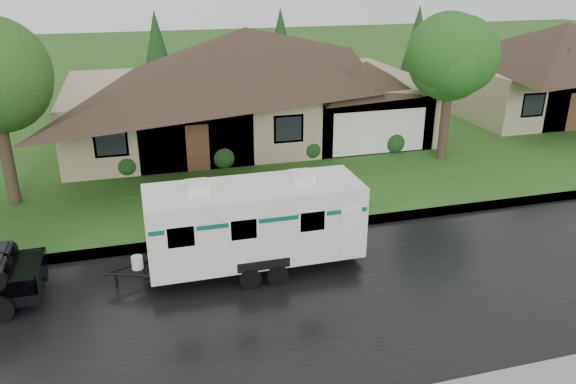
# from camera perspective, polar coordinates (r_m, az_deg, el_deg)

# --- Properties ---
(ground) EXTENTS (140.00, 140.00, 0.00)m
(ground) POSITION_cam_1_polar(r_m,az_deg,el_deg) (17.44, -1.10, -7.58)
(ground) COLOR #2E551A
(ground) RESTS_ON ground
(road) EXTENTS (140.00, 8.00, 0.01)m
(road) POSITION_cam_1_polar(r_m,az_deg,el_deg) (15.79, 0.76, -11.02)
(road) COLOR black
(road) RESTS_ON ground
(curb) EXTENTS (140.00, 0.50, 0.15)m
(curb) POSITION_cam_1_polar(r_m,az_deg,el_deg) (19.34, -2.79, -4.21)
(curb) COLOR gray
(curb) RESTS_ON ground
(lawn) EXTENTS (140.00, 26.00, 0.15)m
(lawn) POSITION_cam_1_polar(r_m,az_deg,el_deg) (31.12, -8.13, 5.87)
(lawn) COLOR #2E551A
(lawn) RESTS_ON ground
(house_main) EXTENTS (19.44, 10.80, 6.90)m
(house_main) POSITION_cam_1_polar(r_m,az_deg,el_deg) (29.59, -3.68, 12.20)
(house_main) COLOR tan
(house_main) RESTS_ON lawn
(house_neighbor) EXTENTS (15.12, 9.72, 6.45)m
(house_neighbor) POSITION_cam_1_polar(r_m,az_deg,el_deg) (39.35, 26.61, 12.03)
(house_neighbor) COLOR tan
(house_neighbor) RESTS_ON lawn
(tree_right_green) EXTENTS (3.97, 3.97, 6.56)m
(tree_right_green) POSITION_cam_1_polar(r_m,az_deg,el_deg) (26.57, 16.24, 12.71)
(tree_right_green) COLOR #382B1E
(tree_right_green) RESTS_ON lawn
(shrub_row) EXTENTS (13.60, 1.00, 1.00)m
(shrub_row) POSITION_cam_1_polar(r_m,az_deg,el_deg) (25.93, -2.03, 4.11)
(shrub_row) COLOR #143814
(shrub_row) RESTS_ON lawn
(travel_trailer) EXTENTS (6.66, 2.34, 2.99)m
(travel_trailer) POSITION_cam_1_polar(r_m,az_deg,el_deg) (16.65, -3.40, -2.99)
(travel_trailer) COLOR white
(travel_trailer) RESTS_ON ground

